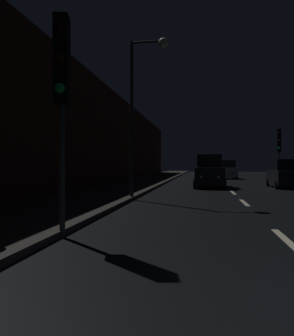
% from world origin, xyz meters
% --- Properties ---
extents(ground, '(26.13, 84.00, 0.02)m').
position_xyz_m(ground, '(0.00, 24.50, -0.01)').
color(ground, black).
extents(sidewalk_left, '(4.40, 84.00, 0.15)m').
position_xyz_m(sidewalk_left, '(-6.87, 24.50, 0.07)').
color(sidewalk_left, '#33302D').
rests_on(sidewalk_left, ground).
extents(building_facade_left, '(0.80, 63.00, 7.82)m').
position_xyz_m(building_facade_left, '(-9.47, 21.00, 3.91)').
color(building_facade_left, '#472319').
rests_on(building_facade_left, ground).
extents(lane_centerline, '(0.16, 13.09, 0.01)m').
position_xyz_m(lane_centerline, '(0.00, 8.75, 0.01)').
color(lane_centerline, beige).
rests_on(lane_centerline, ground).
extents(traffic_light_far_right, '(0.35, 0.48, 4.51)m').
position_xyz_m(traffic_light_far_right, '(4.56, 23.19, 3.24)').
color(traffic_light_far_right, '#38383A').
rests_on(traffic_light_far_right, ground).
extents(traffic_light_near_left, '(0.37, 0.48, 4.74)m').
position_xyz_m(traffic_light_near_left, '(-4.66, 2.47, 3.43)').
color(traffic_light_near_left, '#38383A').
rests_on(traffic_light_near_left, ground).
extents(streetlamp_overhead, '(1.70, 0.44, 7.04)m').
position_xyz_m(streetlamp_overhead, '(-4.30, 9.57, 4.68)').
color(streetlamp_overhead, '#2D2D30').
rests_on(streetlamp_overhead, ground).
extents(car_approaching_headlights, '(2.06, 4.47, 2.25)m').
position_xyz_m(car_approaching_headlights, '(-1.22, 17.93, 1.03)').
color(car_approaching_headlights, black).
rests_on(car_approaching_headlights, ground).
extents(car_parked_right_far, '(1.76, 3.81, 1.92)m').
position_xyz_m(car_parked_right_far, '(3.77, 18.35, 0.88)').
color(car_parked_right_far, black).
rests_on(car_parked_right_far, ground).
extents(car_distant_taillights, '(1.87, 4.05, 2.04)m').
position_xyz_m(car_distant_taillights, '(1.14, 31.30, 0.93)').
color(car_distant_taillights, '#A5A8AD').
rests_on(car_distant_taillights, ground).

